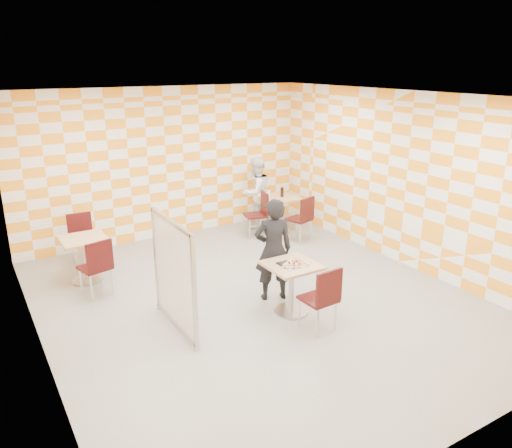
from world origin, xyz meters
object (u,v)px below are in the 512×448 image
Objects in this scene: man_dark at (273,250)px; soda_bottle at (282,192)px; chair_empty_near at (97,263)px; man_white at (256,193)px; chair_main_front at (323,295)px; chair_second_side at (260,210)px; chair_second_front at (303,216)px; second_table at (279,209)px; sport_bottle at (269,193)px; main_table at (292,280)px; chair_empty_far at (81,235)px; empty_table at (85,252)px; partition at (174,274)px.

man_dark is 3.17m from soda_bottle.
chair_empty_near is 0.61× the size of man_white.
chair_main_front is 4.20m from soda_bottle.
chair_empty_near is 0.59× the size of man_dark.
chair_second_side is 3.74m from chair_empty_near.
chair_second_front is 0.92m from chair_second_side.
second_table is 4.21m from chair_empty_near.
main_table is at bearing -117.39° from sport_bottle.
man_dark is (-1.32, -2.53, 0.24)m from chair_second_side.
second_table is at bearing 94.02° from chair_second_front.
chair_empty_far is at bearing 122.20° from main_table.
empty_table is 0.49× the size of man_white.
chair_main_front is at bearing -116.60° from soda_bottle.
chair_second_side and chair_empty_near have the same top height.
partition is at bearing -73.18° from empty_table.
partition is (0.54, -2.94, 0.25)m from chair_empty_far.
chair_second_front is (0.05, -0.75, 0.04)m from second_table.
chair_empty_far reaches higher than empty_table.
chair_second_side is at bearing 53.67° from man_white.
chair_empty_near is at bearing -12.81° from man_dark.
main_table is 0.81× the size of chair_second_side.
chair_empty_near is at bearing -93.71° from chair_empty_far.
soda_bottle is at bearing 10.87° from second_table.
chair_second_side is at bearing 17.36° from chair_empty_near.
sport_bottle is at bearing -101.88° from man_dark.
sport_bottle is at bearing 153.13° from soda_bottle.
empty_table is 0.77m from chair_empty_far.
sport_bottle reaches higher than chair_second_side.
sport_bottle is at bearing 8.44° from empty_table.
partition reaches higher than second_table.
chair_main_front and chair_empty_near have the same top height.
chair_second_side is at bearing -179.19° from second_table.
chair_second_front is 1.00× the size of chair_empty_far.
chair_second_front is at bearing 58.08° from chair_main_front.
main_table is 3.26× the size of soda_bottle.
second_table is 0.81× the size of chair_main_front.
main_table is 0.49× the size of man_white.
chair_second_side is at bearing -177.94° from soda_bottle.
chair_empty_far is at bearing 175.43° from second_table.
chair_empty_far is 4.62× the size of sport_bottle.
soda_bottle is (1.88, 2.55, 0.07)m from man_dark.
sport_bottle is (-0.18, 0.14, 0.33)m from second_table.
chair_empty_near is (-3.57, -1.11, 0.00)m from chair_second_side.
chair_second_side is 0.64m from man_white.
empty_table is 3.62m from chair_second_side.
partition is (-1.59, 0.44, 0.28)m from main_table.
second_table is (1.84, 3.06, 0.00)m from main_table.
main_table is 1.00× the size of empty_table.
man_dark is at bearing 90.24° from chair_main_front.
chair_empty_near is 4.17m from man_white.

